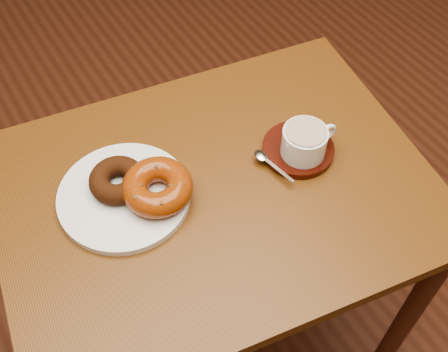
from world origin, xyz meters
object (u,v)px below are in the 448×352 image
cafe_table (216,222)px  donut_plate (124,196)px  coffee_cup (305,141)px  saucer (298,149)px

cafe_table → donut_plate: size_ratio=3.66×
cafe_table → coffee_cup: bearing=0.5°
saucer → coffee_cup: 0.04m
donut_plate → saucer: same height
saucer → cafe_table: bearing=176.2°
donut_plate → coffee_cup: size_ratio=2.14×
cafe_table → donut_plate: bearing=165.9°
cafe_table → coffee_cup: coffee_cup is taller
donut_plate → saucer: size_ratio=1.74×
donut_plate → saucer: bearing=-13.0°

